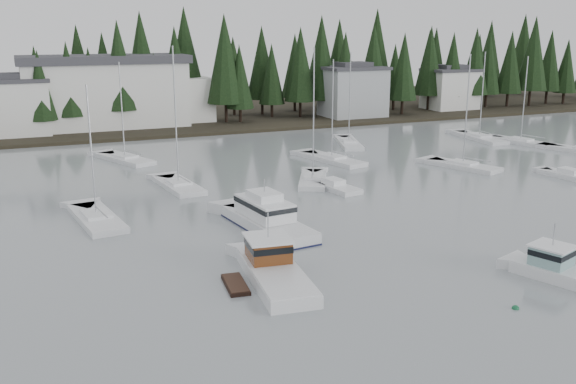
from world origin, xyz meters
name	(u,v)px	position (x,y,z in m)	size (l,w,h in m)	color
ground	(477,381)	(0.00, 0.00, 0.00)	(260.00, 260.00, 0.00)	gray
far_shore_land	(125,116)	(0.00, 97.00, 0.00)	(240.00, 54.00, 1.00)	black
conifer_treeline	(136,124)	(0.00, 86.00, 0.00)	(200.00, 22.00, 20.00)	black
house_west	(15,106)	(-18.00, 79.00, 4.65)	(9.54, 7.42, 8.75)	silver
house_east_a	(353,91)	(36.00, 78.00, 4.90)	(10.60, 8.48, 9.25)	#999EA0
house_east_b	(450,88)	(58.00, 80.00, 4.40)	(9.54, 7.42, 8.25)	silver
harbor_inn	(119,92)	(-2.96, 82.34, 5.78)	(29.50, 11.50, 10.90)	silver
lobster_boat_brown	(272,272)	(-4.05, 14.76, 0.52)	(5.42, 9.54, 4.57)	silver
cabin_cruiser_center	(267,220)	(-0.57, 24.75, 0.69)	(4.56, 10.98, 4.58)	silver
lobster_boat_teal	(567,274)	(12.87, 7.34, 0.48)	(4.79, 7.67, 4.03)	silver
sailboat_1	(313,181)	(9.53, 37.68, 0.09)	(6.09, 8.49, 14.12)	silver
sailboat_2	(349,144)	(23.24, 55.48, 0.07)	(5.61, 10.16, 12.89)	silver
sailboat_3	(463,167)	(28.18, 37.34, 0.07)	(5.53, 9.07, 13.21)	silver
sailboat_4	(179,187)	(-3.80, 40.68, 0.08)	(3.69, 8.74, 14.34)	silver
sailboat_5	(97,221)	(-12.71, 32.12, 0.06)	(3.99, 9.51, 11.69)	silver
sailboat_8	(332,161)	(16.14, 46.52, 0.06)	(4.96, 10.15, 12.48)	silver
sailboat_9	(479,139)	(42.44, 52.09, 0.06)	(3.85, 10.88, 12.79)	silver
sailboat_10	(125,160)	(-6.54, 56.28, 0.06)	(6.07, 9.74, 12.17)	silver
sailboat_13	(520,143)	(45.50, 47.17, 0.07)	(4.32, 9.52, 12.31)	silver
runabout_1	(334,188)	(10.18, 34.28, 0.13)	(3.30, 6.87, 1.42)	silver
runabout_2	(569,177)	(35.31, 28.78, 0.13)	(3.13, 6.81, 1.42)	silver
mooring_buoy_green	(515,309)	(7.03, 5.34, 0.00)	(0.43, 0.43, 0.43)	#145933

